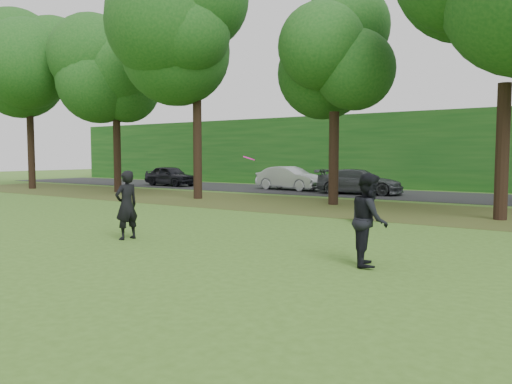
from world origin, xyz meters
TOP-DOWN VIEW (x-y plane):
  - ground at (0.00, 0.00)m, footprint 120.00×120.00m
  - leaf_litter at (0.00, 13.00)m, footprint 60.00×7.00m
  - street at (0.00, 21.00)m, footprint 70.00×7.00m
  - far_hedge at (0.00, 27.00)m, footprint 70.00×3.00m
  - player_left at (-3.47, 2.45)m, footprint 0.51×0.71m
  - player_right at (2.95, 3.06)m, footprint 1.00×1.11m
  - parked_cars at (-0.64, 20.23)m, footprint 40.40×3.29m
  - frisbee at (0.29, 2.67)m, footprint 0.29×0.28m
  - seated_person at (0.28, 9.09)m, footprint 0.67×0.83m
  - tree_line at (-0.34, 12.94)m, footprint 55.30×7.90m

SIDE VIEW (x-z plane):
  - ground at x=0.00m, z-range 0.00..0.00m
  - leaf_litter at x=0.00m, z-range 0.00..0.01m
  - street at x=0.00m, z-range 0.00..0.02m
  - seated_person at x=0.28m, z-range -0.10..0.73m
  - parked_cars at x=-0.64m, z-range 0.00..1.49m
  - player_left at x=-3.47m, z-range 0.00..1.81m
  - player_right at x=2.95m, z-range 0.00..1.86m
  - frisbee at x=0.29m, z-range 2.07..2.21m
  - far_hedge at x=0.00m, z-range 0.00..5.00m
  - tree_line at x=-0.34m, z-range 1.69..14.00m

